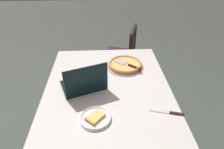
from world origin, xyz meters
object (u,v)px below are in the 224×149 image
(dining_table, at_px, (108,92))
(laptop, at_px, (84,83))
(pizza_plate, at_px, (95,118))
(pizza_tray, at_px, (125,65))
(table_knife, at_px, (170,113))
(chair_near, at_px, (124,53))

(dining_table, bearing_deg, laptop, 100.27)
(pizza_plate, distance_m, pizza_tray, 0.72)
(pizza_plate, bearing_deg, laptop, 15.32)
(pizza_tray, bearing_deg, laptop, 131.36)
(pizza_plate, bearing_deg, dining_table, -14.24)
(laptop, bearing_deg, table_knife, -116.68)
(chair_near, bearing_deg, laptop, 157.91)
(pizza_tray, height_order, chair_near, chair_near)
(dining_table, height_order, pizza_tray, pizza_tray)
(laptop, relative_size, chair_near, 0.47)
(dining_table, height_order, pizza_plate, pizza_plate)
(pizza_plate, distance_m, table_knife, 0.52)
(dining_table, height_order, table_knife, table_knife)
(laptop, xyz_separation_m, pizza_tray, (0.32, -0.37, -0.03))
(pizza_tray, relative_size, table_knife, 1.51)
(pizza_tray, xyz_separation_m, chair_near, (0.77, -0.08, -0.29))
(dining_table, relative_size, chair_near, 1.50)
(pizza_plate, relative_size, pizza_tray, 0.60)
(laptop, relative_size, pizza_tray, 1.12)
(pizza_tray, height_order, table_knife, pizza_tray)
(pizza_plate, bearing_deg, chair_near, -13.76)
(pizza_tray, distance_m, table_knife, 0.68)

